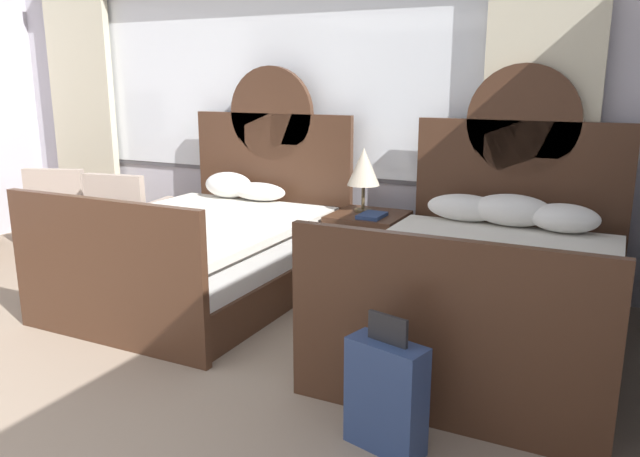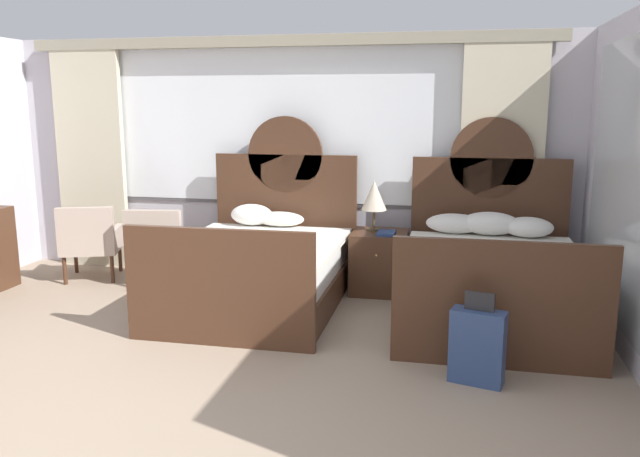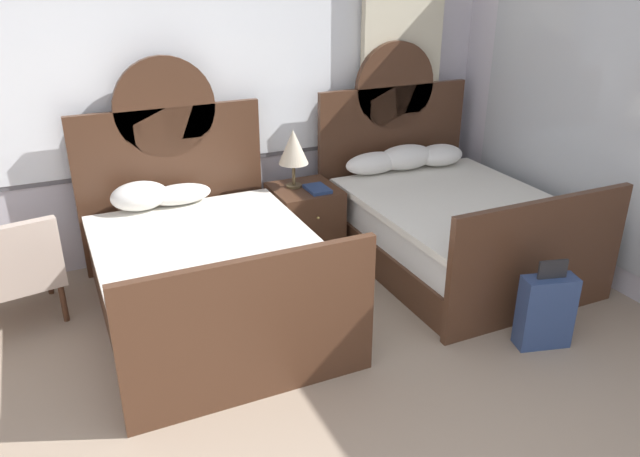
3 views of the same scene
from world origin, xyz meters
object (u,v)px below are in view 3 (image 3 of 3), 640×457
Objects in this scene: book_on_nightstand at (317,189)px; bed_near_window at (206,270)px; bed_near_mirror at (447,220)px; nightstand_between_beds at (305,221)px; armchair_by_window_left at (15,267)px; table_lamp_on_nightstand at (293,148)px; suitcase_on_floor at (546,311)px.

bed_near_window is at bearing -154.76° from book_on_nightstand.
nightstand_between_beds is (-1.10, 0.66, -0.06)m from bed_near_mirror.
book_on_nightstand is (1.18, 0.56, 0.28)m from bed_near_window.
bed_near_window is 1.34m from book_on_nightstand.
bed_near_window is 2.21m from bed_near_mirror.
armchair_by_window_left is (-1.30, 0.47, 0.08)m from bed_near_window.
nightstand_between_beds is at bearing 149.26° from bed_near_mirror.
nightstand_between_beds is 0.69m from table_lamp_on_nightstand.
book_on_nightstand is at bearing 113.64° from suitcase_on_floor.
book_on_nightstand is (-1.03, 0.54, 0.27)m from bed_near_mirror.
bed_near_window and bed_near_mirror have the same top height.
bed_near_window is 8.40× the size of book_on_nightstand.
table_lamp_on_nightstand reaches higher than book_on_nightstand.
armchair_by_window_left is at bearing -177.98° from book_on_nightstand.
book_on_nightstand is 2.18m from suitcase_on_floor.
suitcase_on_floor is (3.34, -1.88, -0.18)m from armchair_by_window_left.
bed_near_window is at bearing -148.73° from nightstand_between_beds.
nightstand_between_beds is 0.96× the size of suitcase_on_floor.
suitcase_on_floor is at bearing -29.36° from armchair_by_window_left.
book_on_nightstand is 0.30× the size of armchair_by_window_left.
book_on_nightstand is at bearing -56.48° from nightstand_between_beds.
suitcase_on_floor is (2.04, -1.41, -0.10)m from bed_near_window.
nightstand_between_beds is (1.11, 0.67, -0.05)m from bed_near_window.
table_lamp_on_nightstand is at bearing 35.50° from bed_near_window.
bed_near_mirror reaches higher than nightstand_between_beds.
nightstand_between_beds is 2.28m from suitcase_on_floor.
book_on_nightstand is (0.08, -0.11, 0.34)m from nightstand_between_beds.
book_on_nightstand is 2.49m from armchair_by_window_left.
book_on_nightstand is at bearing 25.24° from bed_near_window.
suitcase_on_floor is at bearing -66.36° from book_on_nightstand.
bed_near_window reaches higher than suitcase_on_floor.
armchair_by_window_left is 3.83m from suitcase_on_floor.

